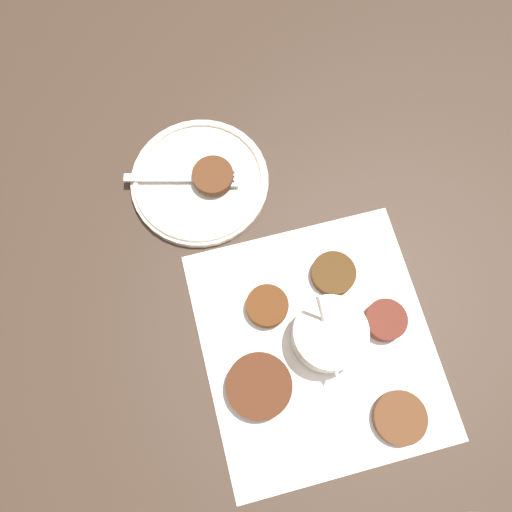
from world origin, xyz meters
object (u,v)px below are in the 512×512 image
Objects in this scene: fritter_on_plate at (213,176)px; fork at (194,178)px; sauce_bowl at (328,335)px; serving_plate at (200,181)px.

fritter_on_plate is 0.03m from fork.
sauce_bowl is 0.52× the size of serving_plate.
fork reaches higher than serving_plate.
fritter_on_plate is at bearing -151.36° from sauce_bowl.
sauce_bowl reaches higher than serving_plate.
serving_plate is 3.40× the size of fritter_on_plate.
fork is at bearing -94.82° from serving_plate.
serving_plate is at bearing -93.36° from fritter_on_plate.
sauce_bowl is at bearing 32.07° from serving_plate.
sauce_bowl is 0.63× the size of fork.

